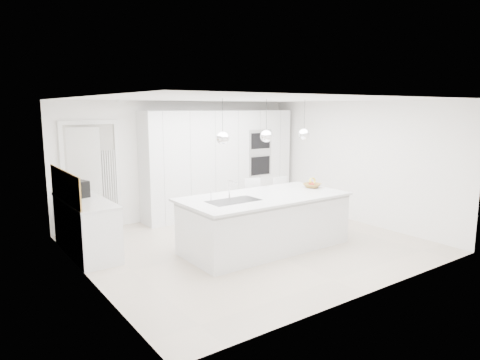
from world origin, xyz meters
TOP-DOWN VIEW (x-y plane):
  - floor at (0.00, 0.00)m, footprint 5.50×5.50m
  - wall_back at (0.00, 2.50)m, footprint 5.50×0.00m
  - wall_left at (-2.75, 0.00)m, footprint 0.00×5.00m
  - ceiling at (0.00, 0.00)m, footprint 5.50×5.50m
  - tall_cabinets at (0.80, 2.20)m, footprint 3.60×0.60m
  - oven_stack at (1.70, 1.89)m, footprint 0.62×0.04m
  - doorway_frame at (-1.95, 2.47)m, footprint 1.11×0.08m
  - hallway_door at (-2.20, 2.42)m, footprint 0.76×0.38m
  - radiator at (-1.63, 2.46)m, footprint 0.32×0.04m
  - left_base_cabinets at (-2.45, 1.20)m, footprint 0.60×1.80m
  - left_worktop at (-2.45, 1.20)m, footprint 0.62×1.82m
  - oak_backsplash at (-2.74, 1.20)m, footprint 0.02×1.80m
  - island_base at (0.10, -0.30)m, footprint 2.80×1.20m
  - island_worktop at (0.10, -0.25)m, footprint 2.84×1.40m
  - island_sink at (-0.55, -0.30)m, footprint 0.84×0.44m
  - island_tap at (-0.50, -0.10)m, footprint 0.02×0.02m
  - pendant_left at (-0.75, -0.30)m, footprint 0.20×0.20m
  - pendant_mid at (0.10, -0.30)m, footprint 0.20×0.20m
  - pendant_right at (0.95, -0.30)m, footprint 0.20×0.20m
  - fruit_bowl at (1.29, -0.20)m, footprint 0.41×0.41m
  - espresso_machine at (-2.43, 1.40)m, footprint 0.23×0.29m
  - bar_stool_left at (0.55, 0.53)m, footprint 0.45×0.54m
  - bar_stool_right at (1.31, 0.62)m, footprint 0.38×0.48m
  - apple_a at (1.27, -0.19)m, footprint 0.09×0.09m
  - apple_b at (1.26, -0.23)m, footprint 0.07×0.07m
  - banana_bunch at (1.31, -0.17)m, footprint 0.26×0.18m

SIDE VIEW (x-z plane):
  - floor at x=0.00m, z-range 0.00..0.00m
  - left_base_cabinets at x=-2.45m, z-range 0.00..0.86m
  - island_base at x=0.10m, z-range 0.00..0.86m
  - bar_stool_right at x=1.31m, z-range 0.00..0.96m
  - bar_stool_left at x=0.55m, z-range 0.00..1.02m
  - island_sink at x=-0.55m, z-range 0.73..0.91m
  - radiator at x=-1.63m, z-range 0.15..1.55m
  - left_worktop at x=-2.45m, z-range 0.86..0.90m
  - island_worktop at x=0.10m, z-range 0.86..0.90m
  - fruit_bowl at x=1.29m, z-range 0.90..0.98m
  - apple_b at x=1.26m, z-range 0.93..1.00m
  - apple_a at x=1.27m, z-range 0.93..1.02m
  - hallway_door at x=-2.20m, z-range 0.00..2.00m
  - banana_bunch at x=1.31m, z-range 0.91..1.14m
  - doorway_frame at x=-1.95m, z-range -0.04..2.09m
  - espresso_machine at x=-2.43m, z-range 0.90..1.17m
  - island_tap at x=-0.50m, z-range 0.90..1.20m
  - tall_cabinets at x=0.80m, z-range 0.00..2.30m
  - oak_backsplash at x=-2.74m, z-range 0.90..1.40m
  - wall_back at x=0.00m, z-range -1.50..4.00m
  - wall_left at x=-2.75m, z-range -1.25..3.75m
  - oven_stack at x=1.70m, z-range 0.83..1.88m
  - pendant_left at x=-0.75m, z-range 1.80..2.00m
  - pendant_mid at x=0.10m, z-range 1.80..2.00m
  - pendant_right at x=0.95m, z-range 1.80..2.00m
  - ceiling at x=0.00m, z-range 2.50..2.50m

